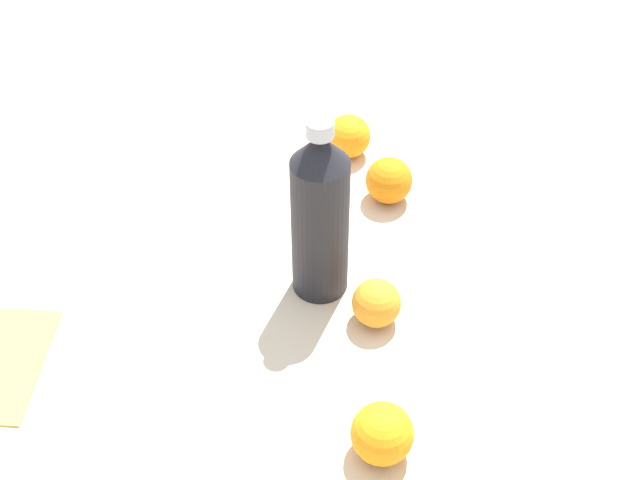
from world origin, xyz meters
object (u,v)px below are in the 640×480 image
orange_0 (389,180)px  orange_1 (376,303)px  water_bottle (320,214)px  orange_2 (349,136)px  orange_3 (382,434)px

orange_0 → orange_1: bearing=54.7°
orange_0 → water_bottle: bearing=31.8°
orange_2 → water_bottle: bearing=52.7°
orange_2 → orange_3: size_ratio=0.96×
water_bottle → orange_1: water_bottle is taller
orange_1 → water_bottle: bearing=-69.8°
water_bottle → orange_3: size_ratio=3.78×
water_bottle → orange_2: 0.29m
orange_2 → orange_3: 0.53m
orange_1 → orange_2: (-0.14, -0.31, 0.00)m
water_bottle → orange_1: size_ratio=4.25×
orange_1 → orange_2: 0.34m
orange_1 → orange_0: bearing=-125.3°
water_bottle → orange_3: (0.06, 0.26, -0.09)m
orange_0 → orange_2: bearing=-90.4°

